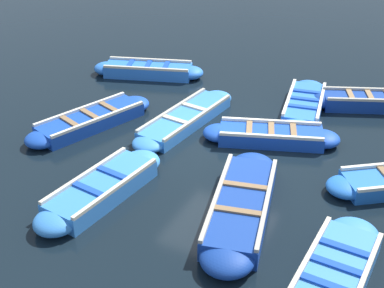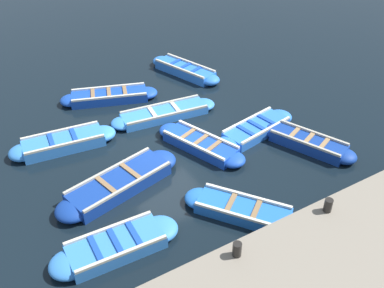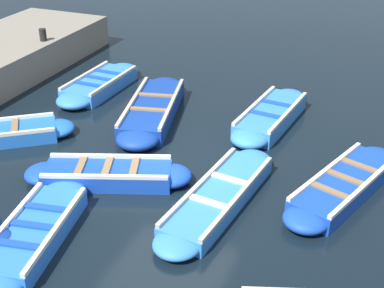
{
  "view_description": "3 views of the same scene",
  "coord_description": "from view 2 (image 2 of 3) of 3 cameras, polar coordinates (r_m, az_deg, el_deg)",
  "views": [
    {
      "loc": [
        4.39,
        -10.11,
        6.37
      ],
      "look_at": [
        -0.36,
        -0.87,
        0.39
      ],
      "focal_mm": 50.0,
      "sensor_mm": 36.0,
      "label": 1
    },
    {
      "loc": [
        10.72,
        -5.41,
        8.49
      ],
      "look_at": [
        0.9,
        0.41,
        0.25
      ],
      "focal_mm": 42.0,
      "sensor_mm": 36.0,
      "label": 2
    },
    {
      "loc": [
        -3.88,
        8.26,
        5.63
      ],
      "look_at": [
        -0.15,
        -0.92,
        0.26
      ],
      "focal_mm": 50.0,
      "sensor_mm": 36.0,
      "label": 3
    }
  ],
  "objects": [
    {
      "name": "boat_mid_row",
      "position": [
        14.81,
        -15.99,
        0.15
      ],
      "size": [
        1.23,
        3.45,
        0.43
      ],
      "color": "#3884E0",
      "rests_on": "ground"
    },
    {
      "name": "boat_end_of_row",
      "position": [
        15.8,
        -3.54,
        3.9
      ],
      "size": [
        1.24,
        3.91,
        0.35
      ],
      "color": "#3884E0",
      "rests_on": "ground"
    },
    {
      "name": "boat_bow_out",
      "position": [
        18.64,
        -0.9,
        9.37
      ],
      "size": [
        3.44,
        1.83,
        0.42
      ],
      "color": "blue",
      "rests_on": "ground"
    },
    {
      "name": "ground_plane",
      "position": [
        14.7,
        -3.18,
        0.51
      ],
      "size": [
        120.0,
        120.0,
        0.0
      ],
      "primitive_type": "plane",
      "color": "black"
    },
    {
      "name": "bollard_mid_south",
      "position": [
        11.19,
        16.9,
        -7.46
      ],
      "size": [
        0.2,
        0.2,
        0.35
      ],
      "primitive_type": "cylinder",
      "color": "black",
      "rests_on": "quay_wall"
    },
    {
      "name": "boat_outer_left",
      "position": [
        12.01,
        6.5,
        -8.39
      ],
      "size": [
        3.13,
        2.62,
        0.37
      ],
      "color": "blue",
      "rests_on": "ground"
    },
    {
      "name": "quay_wall",
      "position": [
        10.42,
        15.59,
        -16.45
      ],
      "size": [
        3.03,
        13.89,
        0.93
      ],
      "color": "gray",
      "rests_on": "ground"
    },
    {
      "name": "boat_far_corner",
      "position": [
        12.84,
        -9.2,
        -4.98
      ],
      "size": [
        1.85,
        4.09,
        0.45
      ],
      "color": "navy",
      "rests_on": "ground"
    },
    {
      "name": "boat_stern_in",
      "position": [
        11.23,
        -9.63,
        -12.66
      ],
      "size": [
        1.09,
        3.28,
        0.41
      ],
      "color": "#3884E0",
      "rests_on": "ground"
    },
    {
      "name": "boat_alongside",
      "position": [
        15.07,
        8.16,
        1.87
      ],
      "size": [
        1.41,
        3.33,
        0.37
      ],
      "color": "blue",
      "rests_on": "ground"
    },
    {
      "name": "boat_near_quay",
      "position": [
        17.03,
        -10.45,
        5.96
      ],
      "size": [
        1.94,
        3.65,
        0.39
      ],
      "color": "#1947B7",
      "rests_on": "ground"
    },
    {
      "name": "boat_tucked",
      "position": [
        14.71,
        14.55,
        0.15
      ],
      "size": [
        3.16,
        1.91,
        0.43
      ],
      "color": "navy",
      "rests_on": "ground"
    },
    {
      "name": "bollard_mid_north",
      "position": [
        9.83,
        5.74,
        -13.17
      ],
      "size": [
        0.2,
        0.2,
        0.35
      ],
      "primitive_type": "cylinder",
      "color": "black",
      "rests_on": "quay_wall"
    },
    {
      "name": "boat_inner_gap",
      "position": [
        14.2,
        1.09,
        -0.03
      ],
      "size": [
        3.33,
        1.87,
        0.39
      ],
      "color": "#1947B7",
      "rests_on": "ground"
    }
  ]
}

